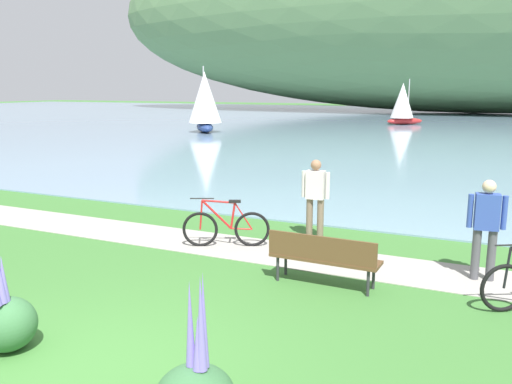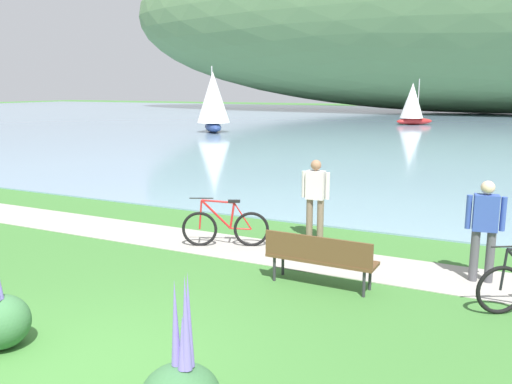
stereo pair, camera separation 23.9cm
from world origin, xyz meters
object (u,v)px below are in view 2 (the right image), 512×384
park_bench_near_camera (320,256)px  person_on_the_grass (485,225)px  bicycle_leaning_near_bench (225,227)px  person_at_shoreline (315,194)px  sailboat_toward_hillside (213,101)px  sailboat_nearest_to_shore (413,103)px

park_bench_near_camera → person_on_the_grass: person_on_the_grass is taller
park_bench_near_camera → bicycle_leaning_near_bench: (-2.47, 1.29, -0.12)m
person_at_shoreline → sailboat_toward_hillside: bearing=125.1°
person_on_the_grass → sailboat_toward_hillside: 30.60m
park_bench_near_camera → sailboat_toward_hillside: 30.36m
person_at_shoreline → bicycle_leaning_near_bench: bearing=-139.0°
sailboat_toward_hillside → person_on_the_grass: bearing=-51.0°
bicycle_leaning_near_bench → person_on_the_grass: size_ratio=0.95×
park_bench_near_camera → person_at_shoreline: bearing=111.6°
person_on_the_grass → person_at_shoreline: bearing=160.8°
person_on_the_grass → sailboat_nearest_to_shore: size_ratio=0.44×
sailboat_toward_hillside → park_bench_near_camera: bearing=-56.1°
park_bench_near_camera → sailboat_nearest_to_shore: sailboat_nearest_to_shore is taller
park_bench_near_camera → person_on_the_grass: size_ratio=1.06×
bicycle_leaning_near_bench → person_on_the_grass: bearing=1.2°
bicycle_leaning_near_bench → person_on_the_grass: 4.84m
park_bench_near_camera → bicycle_leaning_near_bench: 2.80m
person_on_the_grass → sailboat_nearest_to_shore: 38.78m
park_bench_near_camera → sailboat_toward_hillside: (-16.89, 25.17, 1.70)m
sailboat_nearest_to_shore → person_at_shoreline: bearing=-82.8°
park_bench_near_camera → sailboat_toward_hillside: bearing=123.9°
person_at_shoreline → person_on_the_grass: size_ratio=1.00×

